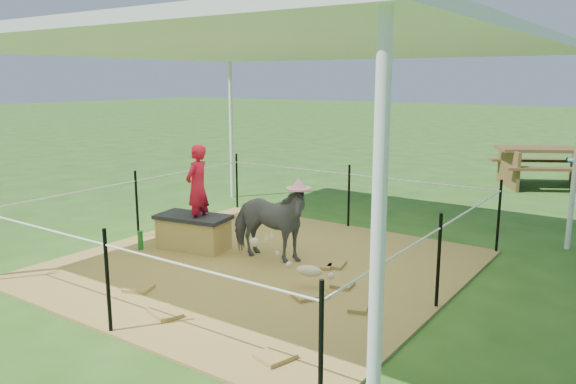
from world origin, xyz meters
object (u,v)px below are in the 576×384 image
Objects in this scene: foal at (309,268)px; picnic_table_near at (547,167)px; woman at (197,179)px; pony at (268,223)px; straw_bale at (194,234)px; green_bottle at (140,240)px.

picnic_table_near reaches higher than foal.
pony is at bearing 90.15° from woman.
straw_bale is at bearing -99.69° from woman.
woman reaches higher than green_bottle.
foal is 0.42× the size of picnic_table_near.
pony is 1.14m from foal.
green_bottle is at bearing -143.44° from picnic_table_near.
foal is 8.03m from picnic_table_near.
woman is (0.10, 0.00, 0.76)m from straw_bale.
green_bottle is (-0.55, -0.45, -0.08)m from straw_bale.
straw_bale is 0.71m from green_bottle.
woman is at bearing 0.00° from straw_bale.
woman is 2.16m from foal.
foal is at bearing 69.75° from woman.
pony is (1.13, 0.18, 0.28)m from straw_bale.
picnic_table_near is at bearing -20.39° from pony.
green_bottle is 0.22× the size of pony.
foal is (2.00, -0.37, -0.73)m from woman.
pony is 1.35× the size of foal.
straw_bale is 0.77m from woman.
foal reaches higher than green_bottle.
pony is at bearing -133.81° from picnic_table_near.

